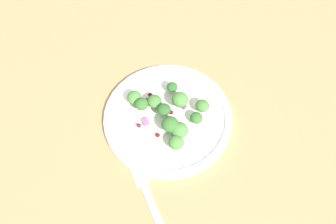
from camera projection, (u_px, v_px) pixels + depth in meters
ground_plane at (167, 110)px, 63.30cm from camera, size 180.00×180.00×2.00cm
plate at (168, 117)px, 60.35cm from camera, size 23.43×23.43×1.70cm
dressing_pool at (168, 116)px, 59.97cm from camera, size 13.59×13.59×0.20cm
broccoli_floret_0 at (178, 131)px, 56.49cm from camera, size 2.98×2.98×3.01cm
broccoli_floret_1 at (164, 110)px, 58.11cm from camera, size 2.42×2.42×2.45cm
broccoli_floret_2 at (196, 118)px, 58.14cm from camera, size 2.22×2.22×2.25cm
broccoli_floret_3 at (202, 106)px, 59.04cm from camera, size 2.48×2.48×2.51cm
broccoli_floret_4 at (154, 100)px, 59.41cm from camera, size 2.61×2.61×2.64cm
broccoli_floret_5 at (180, 100)px, 58.84cm from camera, size 2.99×2.99×3.03cm
broccoli_floret_6 at (142, 106)px, 58.50cm from camera, size 2.40×2.40×2.43cm
broccoli_floret_7 at (170, 124)px, 56.47cm from camera, size 2.99×2.99×3.03cm
broccoli_floret_8 at (134, 98)px, 60.00cm from camera, size 2.66×2.66×2.69cm
broccoli_floret_9 at (176, 143)px, 55.41cm from camera, size 2.61×2.61×2.65cm
broccoli_floret_10 at (172, 87)px, 61.09cm from camera, size 2.04×2.04×2.07cm
cranberry_0 at (150, 95)px, 61.33cm from camera, size 0.81×0.81×0.81cm
cranberry_1 at (158, 135)px, 57.48cm from camera, size 0.77×0.77×0.77cm
cranberry_2 at (139, 126)px, 58.17cm from camera, size 0.76×0.76×0.76cm
cranberry_3 at (171, 112)px, 59.72cm from camera, size 0.77×0.77×0.77cm
onion_bit_0 at (146, 102)px, 61.06cm from camera, size 1.40×1.49×0.47cm
onion_bit_1 at (146, 122)px, 58.72cm from camera, size 1.46×1.17×0.33cm
onion_bit_2 at (183, 106)px, 60.62cm from camera, size 1.47×1.24×0.33cm
fork at (154, 210)px, 52.55cm from camera, size 18.69×3.46×0.50cm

